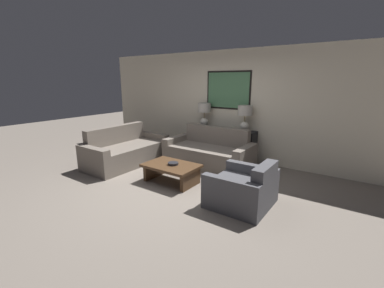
{
  "coord_description": "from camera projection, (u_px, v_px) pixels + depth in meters",
  "views": [
    {
      "loc": [
        2.93,
        -3.45,
        1.94
      ],
      "look_at": [
        -0.03,
        0.79,
        0.65
      ],
      "focal_mm": 24.0,
      "sensor_mm": 36.0,
      "label": 1
    }
  ],
  "objects": [
    {
      "name": "ground_plane",
      "position": [
        169.0,
        186.0,
        4.84
      ],
      "size": [
        20.0,
        20.0,
        0.0
      ],
      "primitive_type": "plane",
      "color": "slate"
    },
    {
      "name": "back_wall",
      "position": [
        229.0,
        105.0,
        6.39
      ],
      "size": [
        7.85,
        0.12,
        2.65
      ],
      "color": "beige",
      "rests_on": "ground_plane"
    },
    {
      "name": "console_table",
      "position": [
        223.0,
        144.0,
        6.41
      ],
      "size": [
        1.66,
        0.36,
        0.78
      ],
      "color": "black",
      "rests_on": "ground_plane"
    },
    {
      "name": "table_lamp_left",
      "position": [
        204.0,
        111.0,
        6.53
      ],
      "size": [
        0.33,
        0.33,
        0.6
      ],
      "color": "silver",
      "rests_on": "console_table"
    },
    {
      "name": "table_lamp_right",
      "position": [
        245.0,
        114.0,
        5.92
      ],
      "size": [
        0.33,
        0.33,
        0.6
      ],
      "color": "silver",
      "rests_on": "console_table"
    },
    {
      "name": "couch_by_back_wall",
      "position": [
        209.0,
        153.0,
        5.92
      ],
      "size": [
        2.0,
        0.93,
        0.88
      ],
      "color": "slate",
      "rests_on": "ground_plane"
    },
    {
      "name": "couch_by_side",
      "position": [
        126.0,
        151.0,
        6.09
      ],
      "size": [
        0.93,
        2.0,
        0.88
      ],
      "color": "slate",
      "rests_on": "ground_plane"
    },
    {
      "name": "coffee_table",
      "position": [
        171.0,
        169.0,
        4.97
      ],
      "size": [
        1.04,
        0.7,
        0.36
      ],
      "color": "#4C331E",
      "rests_on": "ground_plane"
    },
    {
      "name": "decorative_bowl",
      "position": [
        173.0,
        164.0,
        4.93
      ],
      "size": [
        0.21,
        0.21,
        0.04
      ],
      "color": "#232328",
      "rests_on": "coffee_table"
    },
    {
      "name": "armchair_near_back_wall",
      "position": [
        243.0,
        189.0,
        4.06
      ],
      "size": [
        0.91,
        0.95,
        0.73
      ],
      "color": "#4C4C51",
      "rests_on": "ground_plane"
    }
  ]
}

